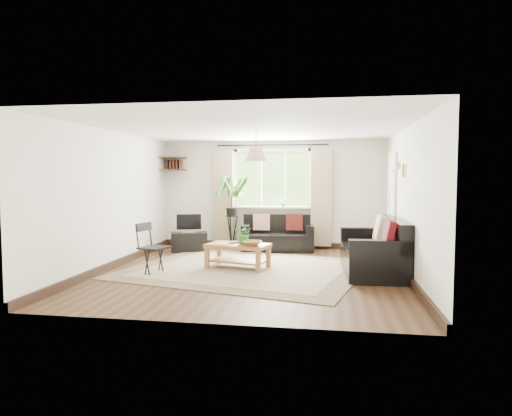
% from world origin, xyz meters
% --- Properties ---
extents(floor, '(5.50, 5.50, 0.00)m').
position_xyz_m(floor, '(0.00, 0.00, 0.00)').
color(floor, black).
rests_on(floor, ground).
extents(ceiling, '(5.50, 5.50, 0.00)m').
position_xyz_m(ceiling, '(0.00, 0.00, 2.40)').
color(ceiling, white).
rests_on(ceiling, floor).
extents(wall_back, '(5.00, 0.02, 2.40)m').
position_xyz_m(wall_back, '(0.00, 2.75, 1.20)').
color(wall_back, silver).
rests_on(wall_back, floor).
extents(wall_front, '(5.00, 0.02, 2.40)m').
position_xyz_m(wall_front, '(0.00, -2.75, 1.20)').
color(wall_front, silver).
rests_on(wall_front, floor).
extents(wall_left, '(0.02, 5.50, 2.40)m').
position_xyz_m(wall_left, '(-2.50, 0.00, 1.20)').
color(wall_left, silver).
rests_on(wall_left, floor).
extents(wall_right, '(0.02, 5.50, 2.40)m').
position_xyz_m(wall_right, '(2.50, 0.00, 1.20)').
color(wall_right, silver).
rests_on(wall_right, floor).
extents(rug, '(4.52, 4.11, 0.02)m').
position_xyz_m(rug, '(-0.14, 0.17, 0.01)').
color(rug, beige).
rests_on(rug, floor).
extents(window, '(2.50, 0.16, 2.16)m').
position_xyz_m(window, '(0.00, 2.71, 1.55)').
color(window, white).
rests_on(window, wall_back).
extents(door, '(0.06, 0.96, 2.06)m').
position_xyz_m(door, '(2.47, 1.70, 1.00)').
color(door, silver).
rests_on(door, wall_right).
extents(corner_shelf, '(0.50, 0.50, 0.34)m').
position_xyz_m(corner_shelf, '(-2.25, 2.50, 1.89)').
color(corner_shelf, black).
rests_on(corner_shelf, wall_back).
extents(pendant_lamp, '(0.36, 0.36, 0.54)m').
position_xyz_m(pendant_lamp, '(0.00, 0.40, 2.05)').
color(pendant_lamp, beige).
rests_on(pendant_lamp, ceiling).
extents(wall_sconce, '(0.12, 0.12, 0.28)m').
position_xyz_m(wall_sconce, '(2.43, 0.30, 1.74)').
color(wall_sconce, beige).
rests_on(wall_sconce, wall_right).
extents(sofa_back, '(1.60, 0.90, 0.72)m').
position_xyz_m(sofa_back, '(0.17, 2.31, 0.36)').
color(sofa_back, black).
rests_on(sofa_back, floor).
extents(sofa_right, '(1.87, 1.00, 0.86)m').
position_xyz_m(sofa_right, '(1.98, 0.20, 0.43)').
color(sofa_right, black).
rests_on(sofa_right, floor).
extents(coffee_table, '(1.16, 0.81, 0.43)m').
position_xyz_m(coffee_table, '(-0.29, 0.23, 0.22)').
color(coffee_table, brown).
rests_on(coffee_table, floor).
extents(table_plant, '(0.34, 0.30, 0.35)m').
position_xyz_m(table_plant, '(-0.19, 0.25, 0.61)').
color(table_plant, '#2E6F2C').
rests_on(table_plant, coffee_table).
extents(bowl, '(0.33, 0.33, 0.08)m').
position_xyz_m(bowl, '(-0.01, 0.06, 0.47)').
color(bowl, olive).
rests_on(bowl, coffee_table).
extents(book_a, '(0.22, 0.26, 0.02)m').
position_xyz_m(book_a, '(-0.58, 0.19, 0.44)').
color(book_a, silver).
rests_on(book_a, coffee_table).
extents(book_b, '(0.29, 0.30, 0.02)m').
position_xyz_m(book_b, '(-0.47, 0.39, 0.45)').
color(book_b, brown).
rests_on(book_b, coffee_table).
extents(tv_stand, '(0.86, 0.66, 0.41)m').
position_xyz_m(tv_stand, '(-1.69, 1.87, 0.20)').
color(tv_stand, black).
rests_on(tv_stand, floor).
extents(tv, '(0.61, 0.38, 0.45)m').
position_xyz_m(tv, '(-1.69, 1.87, 0.63)').
color(tv, '#A5A5AA').
rests_on(tv, tv_stand).
extents(palm_stand, '(0.63, 0.63, 1.61)m').
position_xyz_m(palm_stand, '(-0.85, 2.34, 0.81)').
color(palm_stand, black).
rests_on(palm_stand, floor).
extents(folding_chair, '(0.54, 0.54, 0.84)m').
position_xyz_m(folding_chair, '(-1.57, -0.42, 0.42)').
color(folding_chair, black).
rests_on(folding_chair, floor).
extents(sill_plant, '(0.14, 0.10, 0.27)m').
position_xyz_m(sill_plant, '(0.25, 2.63, 1.06)').
color(sill_plant, '#2D6023').
rests_on(sill_plant, window).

